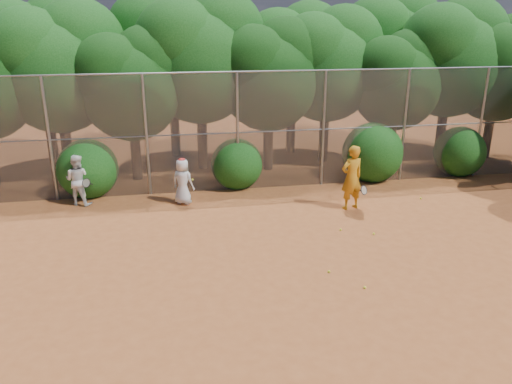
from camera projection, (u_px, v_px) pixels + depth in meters
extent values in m
plane|color=#944A21|center=(315.00, 267.00, 12.00)|extent=(80.00, 80.00, 0.00)
cylinder|color=gray|center=(50.00, 140.00, 15.73)|extent=(0.09, 0.09, 4.00)
cylinder|color=gray|center=(146.00, 136.00, 16.23)|extent=(0.09, 0.09, 4.00)
cylinder|color=gray|center=(238.00, 133.00, 16.73)|extent=(0.09, 0.09, 4.00)
cylinder|color=gray|center=(323.00, 129.00, 17.23)|extent=(0.09, 0.09, 4.00)
cylinder|color=gray|center=(404.00, 126.00, 17.74)|extent=(0.09, 0.09, 4.00)
cylinder|color=gray|center=(481.00, 123.00, 18.24)|extent=(0.09, 0.09, 4.00)
cylinder|color=gray|center=(267.00, 71.00, 16.24)|extent=(20.00, 0.05, 0.05)
cylinder|color=gray|center=(267.00, 132.00, 16.90)|extent=(20.00, 0.04, 0.04)
cube|color=slate|center=(267.00, 132.00, 16.90)|extent=(20.00, 0.02, 4.00)
sphere|color=black|center=(0.00, 54.00, 16.83)|extent=(3.05, 3.05, 3.05)
cylinder|color=black|center=(67.00, 144.00, 18.30)|extent=(0.38, 0.38, 2.52)
sphere|color=#114511|center=(58.00, 75.00, 17.48)|extent=(4.03, 4.03, 4.03)
sphere|color=#114511|center=(80.00, 45.00, 17.65)|extent=(3.23, 3.23, 3.23)
sphere|color=#114511|center=(31.00, 53.00, 16.81)|extent=(3.02, 3.02, 3.02)
cylinder|color=black|center=(136.00, 150.00, 18.13)|extent=(0.36, 0.36, 2.17)
sphere|color=black|center=(131.00, 91.00, 17.42)|extent=(3.47, 3.47, 3.47)
sphere|color=black|center=(149.00, 65.00, 17.57)|extent=(2.78, 2.78, 2.78)
sphere|color=black|center=(110.00, 72.00, 16.84)|extent=(2.60, 2.60, 2.60)
cylinder|color=black|center=(202.00, 135.00, 19.39)|extent=(0.39, 0.39, 2.66)
sphere|color=#114511|center=(200.00, 66.00, 18.52)|extent=(4.26, 4.26, 4.26)
sphere|color=#114511|center=(220.00, 36.00, 18.71)|extent=(3.40, 3.40, 3.40)
sphere|color=#114511|center=(178.00, 43.00, 17.82)|extent=(3.19, 3.19, 3.19)
cylinder|color=black|center=(268.00, 141.00, 19.31)|extent=(0.37, 0.37, 2.27)
sphere|color=black|center=(269.00, 82.00, 18.57)|extent=(3.64, 3.64, 3.64)
sphere|color=black|center=(286.00, 56.00, 18.73)|extent=(2.91, 2.91, 2.91)
sphere|color=black|center=(253.00, 63.00, 17.97)|extent=(2.73, 2.73, 2.73)
cylinder|color=black|center=(324.00, 132.00, 20.44)|extent=(0.38, 0.38, 2.45)
sphere|color=#114511|center=(327.00, 72.00, 19.65)|extent=(3.92, 3.92, 3.92)
sphere|color=#114511|center=(344.00, 45.00, 19.81)|extent=(3.14, 3.14, 3.14)
sphere|color=#114511|center=(313.00, 52.00, 19.00)|extent=(2.94, 2.94, 2.94)
cylinder|color=black|center=(391.00, 139.00, 19.99)|extent=(0.36, 0.36, 2.10)
sphere|color=black|center=(396.00, 87.00, 19.31)|extent=(3.36, 3.36, 3.36)
sphere|color=black|center=(410.00, 64.00, 19.45)|extent=(2.69, 2.69, 2.69)
sphere|color=black|center=(386.00, 70.00, 18.75)|extent=(2.52, 2.52, 2.52)
cylinder|color=black|center=(441.00, 127.00, 20.88)|extent=(0.39, 0.39, 2.59)
sphere|color=#114511|center=(449.00, 65.00, 20.04)|extent=(4.14, 4.14, 4.14)
sphere|color=#114511|center=(466.00, 38.00, 20.22)|extent=(3.32, 3.32, 3.32)
sphere|color=#114511|center=(439.00, 44.00, 19.35)|extent=(3.11, 3.11, 3.11)
cylinder|color=black|center=(488.00, 130.00, 20.99)|extent=(0.37, 0.37, 2.31)
sphere|color=black|center=(497.00, 76.00, 20.23)|extent=(3.70, 3.70, 3.70)
sphere|color=black|center=(511.00, 51.00, 20.39)|extent=(2.96, 2.96, 2.96)
sphere|color=black|center=(490.00, 58.00, 19.62)|extent=(2.77, 2.77, 2.77)
cylinder|color=black|center=(51.00, 130.00, 20.25)|extent=(0.39, 0.39, 2.62)
sphere|color=#114511|center=(41.00, 65.00, 19.39)|extent=(4.20, 4.20, 4.20)
sphere|color=#114511|center=(63.00, 37.00, 19.58)|extent=(3.36, 3.36, 3.36)
sphere|color=#114511|center=(16.00, 44.00, 18.70)|extent=(3.15, 3.15, 3.15)
cylinder|color=black|center=(175.00, 123.00, 21.24)|extent=(0.40, 0.40, 2.80)
sphere|color=#114511|center=(171.00, 56.00, 20.33)|extent=(4.48, 4.48, 4.48)
sphere|color=#114511|center=(191.00, 27.00, 20.52)|extent=(3.58, 3.58, 3.58)
sphere|color=#114511|center=(150.00, 34.00, 19.59)|extent=(3.36, 3.36, 3.36)
cylinder|color=black|center=(291.00, 124.00, 21.75)|extent=(0.38, 0.38, 2.52)
sphere|color=#114511|center=(292.00, 66.00, 20.93)|extent=(4.03, 4.03, 4.03)
sphere|color=#114511|center=(309.00, 40.00, 21.10)|extent=(3.23, 3.23, 3.23)
sphere|color=#114511|center=(278.00, 46.00, 20.26)|extent=(3.02, 3.02, 3.02)
cylinder|color=black|center=(382.00, 115.00, 23.02)|extent=(0.40, 0.40, 2.73)
sphere|color=#114511|center=(387.00, 56.00, 22.13)|extent=(4.37, 4.37, 4.37)
sphere|color=#114511|center=(404.00, 29.00, 22.32)|extent=(3.49, 3.49, 3.49)
sphere|color=#114511|center=(376.00, 35.00, 21.41)|extent=(3.28, 3.28, 3.28)
sphere|color=#114511|center=(87.00, 166.00, 16.51)|extent=(2.00, 2.00, 2.00)
sphere|color=#114511|center=(237.00, 162.00, 17.38)|extent=(1.80, 1.80, 1.80)
sphere|color=#114511|center=(373.00, 150.00, 18.15)|extent=(2.20, 2.20, 2.20)
sphere|color=#114511|center=(460.00, 150.00, 18.78)|extent=(1.90, 1.90, 1.90)
imported|color=orange|center=(352.00, 178.00, 15.31)|extent=(0.84, 0.66, 2.03)
torus|color=black|center=(364.00, 190.00, 15.30)|extent=(0.32, 0.28, 0.29)
cylinder|color=black|center=(358.00, 191.00, 15.47)|extent=(0.18, 0.25, 0.13)
imported|color=silver|center=(183.00, 181.00, 15.82)|extent=(0.86, 0.78, 1.48)
ellipsoid|color=red|center=(182.00, 160.00, 15.59)|extent=(0.22, 0.22, 0.13)
sphere|color=yellow|center=(193.00, 180.00, 15.65)|extent=(0.07, 0.07, 0.07)
imported|color=white|center=(78.00, 180.00, 15.70)|extent=(0.96, 0.86, 1.64)
torus|color=black|center=(86.00, 183.00, 15.48)|extent=(0.34, 0.27, 0.29)
cylinder|color=black|center=(90.00, 184.00, 15.69)|extent=(0.15, 0.25, 0.14)
sphere|color=yellow|center=(341.00, 230.00, 13.99)|extent=(0.07, 0.07, 0.07)
sphere|color=yellow|center=(374.00, 234.00, 13.73)|extent=(0.07, 0.07, 0.07)
sphere|color=yellow|center=(365.00, 287.00, 11.01)|extent=(0.07, 0.07, 0.07)
sphere|color=yellow|center=(329.00, 272.00, 11.69)|extent=(0.07, 0.07, 0.07)
sphere|color=yellow|center=(421.00, 198.00, 16.40)|extent=(0.07, 0.07, 0.07)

